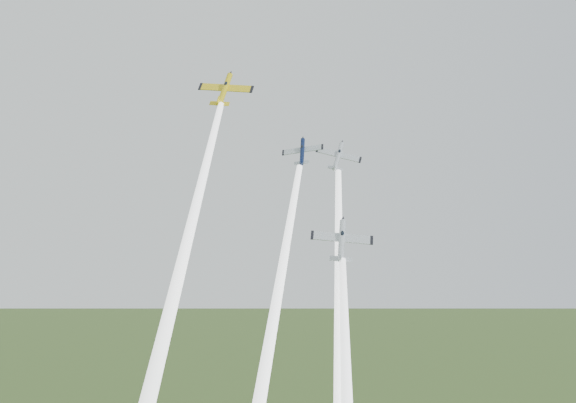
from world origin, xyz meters
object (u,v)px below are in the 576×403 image
object	(u,v)px
plane_navy	(302,151)
plane_yellow	(225,90)
plane_silver_right	(338,156)
plane_silver_low	(342,240)

from	to	relation	value
plane_navy	plane_yellow	bearing A→B (deg)	-152.12
plane_yellow	plane_silver_right	world-z (taller)	plane_yellow
plane_silver_low	plane_navy	bearing A→B (deg)	114.57
plane_navy	plane_silver_low	distance (m)	19.82
plane_navy	plane_silver_low	bearing A→B (deg)	-53.43
plane_yellow	plane_silver_low	xyz separation A→B (m)	(15.80, -12.15, -23.53)
plane_navy	plane_silver_right	size ratio (longest dim) A/B	0.91
plane_yellow	plane_silver_right	size ratio (longest dim) A/B	1.19
plane_silver_right	plane_silver_low	size ratio (longest dim) A/B	0.84
plane_yellow	plane_navy	world-z (taller)	plane_yellow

